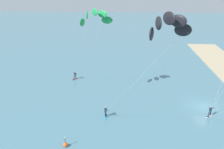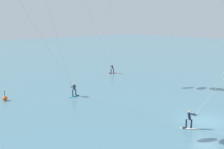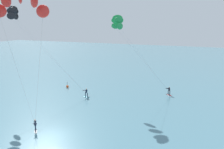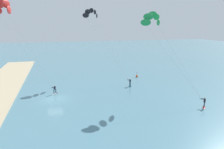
{
  "view_description": "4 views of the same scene",
  "coord_description": "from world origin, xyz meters",
  "px_view_note": "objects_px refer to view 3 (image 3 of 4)",
  "views": [
    {
      "loc": [
        -33.59,
        12.65,
        18.62
      ],
      "look_at": [
        0.92,
        14.7,
        4.85
      ],
      "focal_mm": 37.91,
      "sensor_mm": 36.0,
      "label": 1
    },
    {
      "loc": [
        -22.78,
        -10.86,
        9.26
      ],
      "look_at": [
        0.53,
        13.04,
        2.52
      ],
      "focal_mm": 42.69,
      "sensor_mm": 36.0,
      "label": 2
    },
    {
      "loc": [
        17.59,
        -22.62,
        13.8
      ],
      "look_at": [
        1.6,
        14.87,
        4.88
      ],
      "focal_mm": 39.08,
      "sensor_mm": 36.0,
      "label": 3
    },
    {
      "loc": [
        36.41,
        0.83,
        12.85
      ],
      "look_at": [
        -0.78,
        10.66,
        3.54
      ],
      "focal_mm": 33.9,
      "sensor_mm": 36.0,
      "label": 4
    }
  ],
  "objects_px": {
    "kitesurfer_nearshore": "(22,13)",
    "kitesurfer_mid_water": "(120,25)",
    "kitesurfer_far_out": "(17,17)",
    "marker_buoy": "(67,86)"
  },
  "relations": [
    {
      "from": "kitesurfer_nearshore",
      "to": "marker_buoy",
      "type": "relative_size",
      "value": 11.84
    },
    {
      "from": "kitesurfer_mid_water",
      "to": "marker_buoy",
      "type": "xyz_separation_m",
      "value": [
        -12.7,
        2.12,
        -12.83
      ]
    },
    {
      "from": "kitesurfer_nearshore",
      "to": "marker_buoy",
      "type": "height_order",
      "value": "kitesurfer_nearshore"
    },
    {
      "from": "kitesurfer_nearshore",
      "to": "kitesurfer_far_out",
      "type": "xyz_separation_m",
      "value": [
        -15.29,
        15.35,
        -0.05
      ]
    },
    {
      "from": "kitesurfer_far_out",
      "to": "kitesurfer_nearshore",
      "type": "bearing_deg",
      "value": -45.11
    },
    {
      "from": "kitesurfer_nearshore",
      "to": "kitesurfer_mid_water",
      "type": "height_order",
      "value": "kitesurfer_nearshore"
    },
    {
      "from": "marker_buoy",
      "to": "kitesurfer_far_out",
      "type": "bearing_deg",
      "value": -103.93
    },
    {
      "from": "kitesurfer_nearshore",
      "to": "kitesurfer_mid_water",
      "type": "distance_m",
      "value": 23.42
    },
    {
      "from": "kitesurfer_mid_water",
      "to": "kitesurfer_nearshore",
      "type": "bearing_deg",
      "value": -89.82
    },
    {
      "from": "kitesurfer_nearshore",
      "to": "marker_buoy",
      "type": "xyz_separation_m",
      "value": [
        -12.78,
        25.5,
        -14.22
      ]
    }
  ]
}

